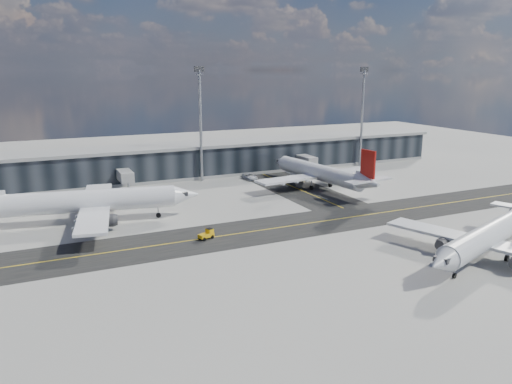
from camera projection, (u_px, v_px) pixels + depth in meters
ground at (291, 234)px, 87.53m from camera, size 300.00×300.00×0.00m
taxiway_lanes at (282, 215)px, 98.59m from camera, size 180.00×63.00×0.03m
terminal_concourse at (193, 161)px, 134.99m from camera, size 152.00×19.80×8.80m
floodlight_masts at (200, 120)px, 126.12m from camera, size 102.50×0.70×28.90m
airliner_af at (86, 201)px, 92.99m from camera, size 42.04×36.03×12.48m
airliner_redtail at (320, 173)px, 120.51m from camera, size 33.17×38.81×11.49m
airliner_near at (490, 235)px, 75.70m from camera, size 35.37×30.55×10.79m
baggage_tug at (207, 234)px, 84.80m from camera, size 2.96×2.15×1.68m
service_van at (250, 177)px, 130.96m from camera, size 2.64×5.60×1.55m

